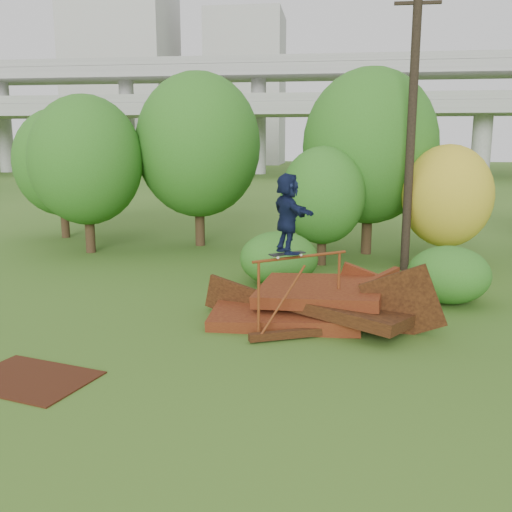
# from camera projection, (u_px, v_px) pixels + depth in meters

# --- Properties ---
(ground) EXTENTS (240.00, 240.00, 0.00)m
(ground) POSITION_uv_depth(u_px,v_px,m) (283.00, 357.00, 11.17)
(ground) COLOR #2D5116
(ground) RESTS_ON ground
(scrap_pile) EXTENTS (5.63, 3.10, 1.88)m
(scrap_pile) POSITION_uv_depth(u_px,v_px,m) (314.00, 306.00, 13.22)
(scrap_pile) COLOR #44140C
(scrap_pile) RESTS_ON ground
(grind_rail) EXTENTS (1.96, 1.49, 1.73)m
(grind_rail) POSITION_uv_depth(u_px,v_px,m) (300.00, 278.00, 12.43)
(grind_rail) COLOR maroon
(grind_rail) RESTS_ON ground
(skateboard) EXTENTS (0.78, 0.66, 0.08)m
(skateboard) POSITION_uv_depth(u_px,v_px,m) (287.00, 254.00, 12.15)
(skateboard) COLOR black
(skateboard) RESTS_ON grind_rail
(skater) EXTENTS (1.20, 1.62, 1.70)m
(skater) POSITION_uv_depth(u_px,v_px,m) (288.00, 213.00, 11.98)
(skater) COLOR #101736
(skater) RESTS_ON skateboard
(flat_plate) EXTENTS (2.49, 2.05, 0.03)m
(flat_plate) POSITION_uv_depth(u_px,v_px,m) (29.00, 379.00, 10.08)
(flat_plate) COLOR #38180C
(flat_plate) RESTS_ON ground
(tree_0) EXTENTS (4.17, 4.17, 5.88)m
(tree_0) POSITION_uv_depth(u_px,v_px,m) (86.00, 160.00, 21.12)
(tree_0) COLOR black
(tree_0) RESTS_ON ground
(tree_1) EXTENTS (4.93, 4.93, 6.86)m
(tree_1) POSITION_uv_depth(u_px,v_px,m) (198.00, 145.00, 22.50)
(tree_1) COLOR black
(tree_1) RESTS_ON ground
(tree_2) EXTENTS (2.85, 2.85, 4.02)m
(tree_2) POSITION_uv_depth(u_px,v_px,m) (323.00, 196.00, 19.13)
(tree_2) COLOR black
(tree_2) RESTS_ON ground
(tree_3) EXTENTS (4.90, 4.90, 6.80)m
(tree_3) POSITION_uv_depth(u_px,v_px,m) (370.00, 147.00, 20.78)
(tree_3) COLOR black
(tree_3) RESTS_ON ground
(tree_4) EXTENTS (2.96, 2.96, 4.08)m
(tree_4) POSITION_uv_depth(u_px,v_px,m) (447.00, 196.00, 18.90)
(tree_4) COLOR black
(tree_4) RESTS_ON ground
(tree_6) EXTENTS (4.01, 4.01, 5.61)m
(tree_6) POSITION_uv_depth(u_px,v_px,m) (61.00, 162.00, 24.59)
(tree_6) COLOR black
(tree_6) RESTS_ON ground
(shrub_left) EXTENTS (2.29, 2.12, 1.59)m
(shrub_left) POSITION_uv_depth(u_px,v_px,m) (279.00, 258.00, 16.68)
(shrub_left) COLOR #2A5717
(shrub_left) RESTS_ON ground
(shrub_right) EXTENTS (2.13, 1.95, 1.51)m
(shrub_right) POSITION_uv_depth(u_px,v_px,m) (449.00, 275.00, 14.79)
(shrub_right) COLOR #2A5717
(shrub_right) RESTS_ON ground
(utility_pole) EXTENTS (1.40, 0.28, 8.98)m
(utility_pole) POSITION_uv_depth(u_px,v_px,m) (411.00, 128.00, 17.89)
(utility_pole) COLOR black
(utility_pole) RESTS_ON ground
(freeway_overpass) EXTENTS (160.00, 15.00, 13.70)m
(freeway_overpass) POSITION_uv_depth(u_px,v_px,m) (328.00, 91.00, 70.31)
(freeway_overpass) COLOR gray
(freeway_overpass) RESTS_ON ground
(building_left) EXTENTS (18.00, 16.00, 35.00)m
(building_left) POSITION_uv_depth(u_px,v_px,m) (123.00, 69.00, 105.03)
(building_left) COLOR #9E9E99
(building_left) RESTS_ON ground
(building_right) EXTENTS (14.00, 14.00, 28.00)m
(building_right) POSITION_uv_depth(u_px,v_px,m) (246.00, 90.00, 109.66)
(building_right) COLOR #9E9E99
(building_right) RESTS_ON ground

